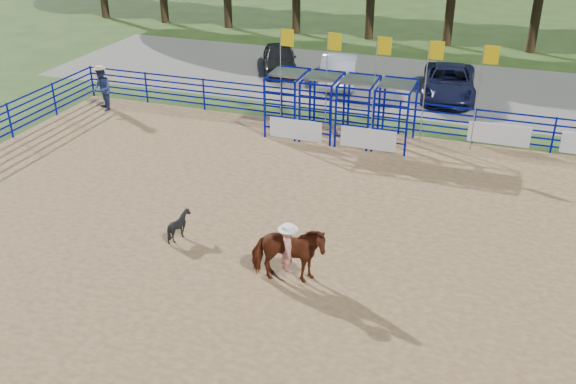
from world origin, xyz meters
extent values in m
plane|color=#3D5923|center=(0.00, 0.00, 0.00)|extent=(120.00, 120.00, 0.00)
cube|color=#97764B|center=(0.00, 0.00, 0.01)|extent=(30.00, 20.00, 0.02)
cube|color=slate|center=(0.00, 17.00, 0.01)|extent=(40.00, 10.00, 0.01)
imported|color=#5C2412|center=(-0.79, -1.65, 0.89)|extent=(2.20, 1.32, 1.73)
imported|color=red|center=(-0.79, -1.65, 1.66)|extent=(0.44, 0.58, 1.43)
cylinder|color=white|center=(-0.79, -1.65, 2.41)|extent=(0.54, 0.54, 0.12)
imported|color=black|center=(-4.62, -0.60, 0.46)|extent=(1.06, 1.03, 0.88)
imported|color=navy|center=(-13.37, 8.46, 1.01)|extent=(1.21, 1.20, 1.98)
cylinder|color=tan|center=(-13.37, 8.46, 2.00)|extent=(0.56, 0.56, 0.11)
imported|color=black|center=(-7.87, 16.94, 0.75)|extent=(3.29, 4.71, 1.49)
imported|color=#9DA0A5|center=(-4.21, 16.02, 0.82)|extent=(2.63, 5.16, 1.62)
imported|color=#151836|center=(1.33, 15.62, 0.75)|extent=(3.02, 5.59, 1.49)
cube|color=white|center=(-3.80, 7.77, 0.55)|extent=(2.20, 0.04, 0.85)
cube|color=white|center=(-0.80, 7.77, 0.55)|extent=(2.20, 0.04, 0.85)
cube|color=white|center=(4.00, 9.96, 0.55)|extent=(2.40, 0.04, 0.85)
cylinder|color=#3F2B19|center=(-5.00, 26.00, 2.40)|extent=(0.56, 0.56, 4.80)
cylinder|color=#3F2B19|center=(0.00, 26.00, 2.40)|extent=(0.56, 0.56, 4.80)
cylinder|color=#3F2B19|center=(5.00, 26.00, 2.40)|extent=(0.56, 0.56, 4.80)
camera|label=1|loc=(4.02, -15.21, 10.05)|focal=40.00mm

